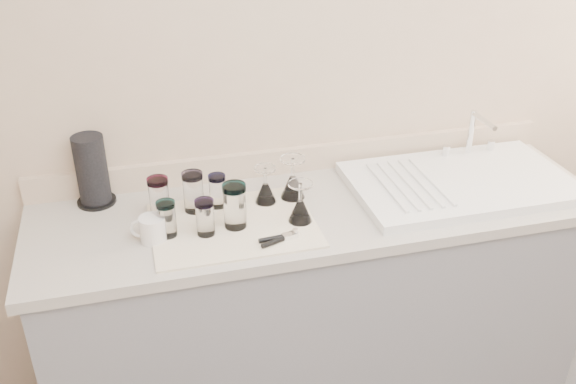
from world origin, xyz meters
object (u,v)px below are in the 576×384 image
object	(u,v)px
sink_unit	(460,182)
tumbler_lavender	(235,205)
goblet_back_right	(293,184)
goblet_back_left	(266,190)
white_mug	(152,229)
tumbler_magenta	(167,218)
paper_towel_roll	(92,171)
tumbler_teal	(159,197)
tumbler_blue	(205,217)
tumbler_cyan	(193,192)
goblet_front_right	(300,208)
can_opener	(279,239)
tumbler_purple	(218,191)

from	to	relation	value
sink_unit	tumbler_lavender	xyz separation A→B (m)	(-0.88, -0.08, 0.07)
goblet_back_right	goblet_back_left	bearing A→B (deg)	-175.30
sink_unit	white_mug	world-z (taller)	sink_unit
tumbler_magenta	paper_towel_roll	distance (m)	0.38
tumbler_teal	tumbler_blue	distance (m)	0.21
tumbler_blue	tumbler_magenta	bearing A→B (deg)	168.57
tumbler_teal	paper_towel_roll	bearing A→B (deg)	142.71
sink_unit	tumbler_magenta	world-z (taller)	sink_unit
tumbler_teal	tumbler_blue	world-z (taller)	tumbler_teal
paper_towel_roll	goblet_back_left	bearing A→B (deg)	-15.61
tumbler_cyan	goblet_front_right	world-z (taller)	same
tumbler_teal	goblet_back_right	bearing A→B (deg)	1.00
goblet_back_right	can_opener	xyz separation A→B (m)	(-0.12, -0.27, -0.04)
tumbler_blue	goblet_back_right	xyz separation A→B (m)	(0.34, 0.17, -0.01)
can_opener	paper_towel_roll	bearing A→B (deg)	143.29
tumbler_teal	tumbler_cyan	world-z (taller)	tumbler_cyan
tumbler_lavender	goblet_back_left	bearing A→B (deg)	44.94
tumbler_cyan	tumbler_purple	distance (m)	0.09
tumbler_cyan	goblet_back_right	bearing A→B (deg)	0.58
tumbler_purple	can_opener	xyz separation A→B (m)	(0.15, -0.27, -0.05)
tumbler_blue	paper_towel_roll	distance (m)	0.48
tumbler_magenta	can_opener	world-z (taller)	tumbler_magenta
goblet_back_right	paper_towel_roll	bearing A→B (deg)	167.28
tumbler_purple	white_mug	size ratio (longest dim) A/B	0.94
goblet_back_right	tumbler_lavender	bearing A→B (deg)	-148.88
tumbler_cyan	tumbler_magenta	bearing A→B (deg)	-127.22
tumbler_teal	tumbler_lavender	size ratio (longest dim) A/B	0.91
tumbler_teal	tumbler_magenta	bearing A→B (deg)	-84.70
tumbler_lavender	white_mug	bearing A→B (deg)	-178.47
tumbler_cyan	goblet_front_right	bearing A→B (deg)	-25.62
tumbler_teal	can_opener	bearing A→B (deg)	-36.36
tumbler_lavender	can_opener	bearing A→B (deg)	-46.67
tumbler_teal	paper_towel_roll	size ratio (longest dim) A/B	0.55
tumbler_purple	white_mug	distance (m)	0.29
tumbler_cyan	tumbler_lavender	xyz separation A→B (m)	(0.12, -0.14, 0.01)
tumbler_magenta	goblet_front_right	distance (m)	0.45
can_opener	white_mug	bearing A→B (deg)	163.24
goblet_back_left	can_opener	world-z (taller)	goblet_back_left
tumbler_lavender	tumbler_cyan	bearing A→B (deg)	130.36
tumbler_lavender	can_opener	distance (m)	0.19
can_opener	white_mug	xyz separation A→B (m)	(-0.39, 0.12, 0.03)
tumbler_magenta	white_mug	distance (m)	0.06
tumbler_magenta	tumbler_cyan	bearing A→B (deg)	52.78
tumbler_blue	goblet_back_right	distance (m)	0.38
white_mug	paper_towel_roll	world-z (taller)	paper_towel_roll
tumbler_purple	tumbler_blue	world-z (taller)	tumbler_blue
goblet_back_right	can_opener	distance (m)	0.30
goblet_back_right	tumbler_teal	bearing A→B (deg)	-179.00
tumbler_lavender	goblet_front_right	xyz separation A→B (m)	(0.22, -0.02, -0.03)
tumbler_cyan	white_mug	world-z (taller)	tumbler_cyan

